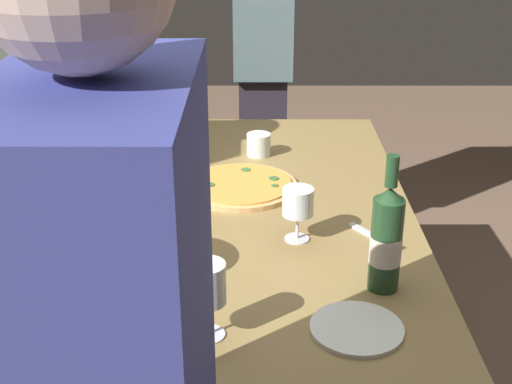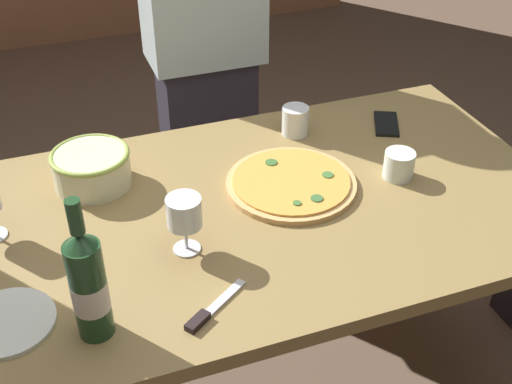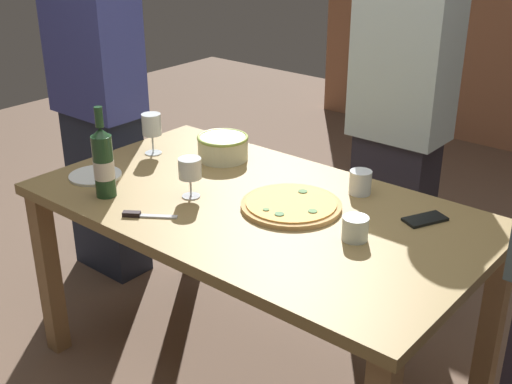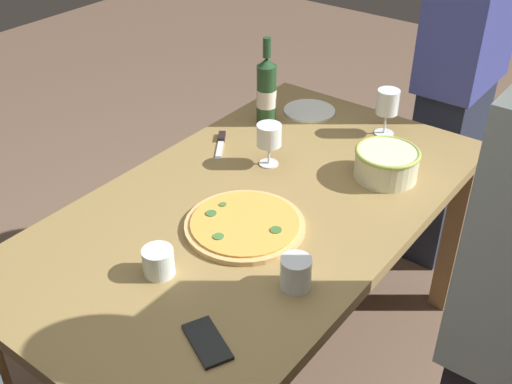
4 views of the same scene
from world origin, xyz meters
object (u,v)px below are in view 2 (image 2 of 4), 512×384
object	(u,v)px
side_plate	(7,322)
cell_phone	(386,124)
wine_glass_near_pizza	(184,215)
pizza	(291,183)
person_guest_right	(205,52)
dining_table	(256,233)
serving_bowl	(91,167)
wine_bottle	(88,285)
cup_amber	(295,121)
cup_ceramic	(399,165)
pizza_knife	(209,312)

from	to	relation	value
side_plate	cell_phone	distance (m)	1.23
wine_glass_near_pizza	pizza	bearing A→B (deg)	25.25
person_guest_right	dining_table	bearing A→B (deg)	-0.00
serving_bowl	wine_bottle	world-z (taller)	wine_bottle
pizza	person_guest_right	world-z (taller)	person_guest_right
person_guest_right	cell_phone	bearing A→B (deg)	43.52
cell_phone	serving_bowl	bearing A→B (deg)	-153.64
wine_glass_near_pizza	cup_amber	world-z (taller)	wine_glass_near_pizza
dining_table	cell_phone	world-z (taller)	cell_phone
side_plate	pizza	bearing A→B (deg)	19.36
cup_ceramic	pizza_knife	bearing A→B (deg)	-153.28
serving_bowl	pizza_knife	xyz separation A→B (m)	(0.15, -0.57, -0.05)
dining_table	pizza_knife	xyz separation A→B (m)	(-0.22, -0.33, 0.10)
pizza	cup_amber	bearing A→B (deg)	65.24
dining_table	serving_bowl	bearing A→B (deg)	147.29
wine_glass_near_pizza	person_guest_right	distance (m)	0.98
wine_bottle	dining_table	bearing A→B (deg)	33.04
person_guest_right	wine_glass_near_pizza	bearing A→B (deg)	-11.62
pizza	cup_amber	world-z (taller)	cup_amber
dining_table	pizza	size ratio (longest dim) A/B	4.58
wine_glass_near_pizza	cup_ceramic	bearing A→B (deg)	9.12
cell_phone	pizza_knife	distance (m)	0.94
cup_ceramic	wine_glass_near_pizza	bearing A→B (deg)	-170.88
pizza	dining_table	bearing A→B (deg)	-157.66
serving_bowl	cell_phone	xyz separation A→B (m)	(0.89, 0.01, -0.05)
cup_amber	pizza_knife	size ratio (longest dim) A/B	0.52
cell_phone	pizza	bearing A→B (deg)	-127.40
serving_bowl	cup_ceramic	xyz separation A→B (m)	(0.78, -0.25, -0.02)
pizza_knife	person_guest_right	bearing A→B (deg)	73.84
person_guest_right	pizza_knife	bearing A→B (deg)	-8.72
cup_ceramic	side_plate	xyz separation A→B (m)	(-1.03, -0.20, -0.03)
wine_bottle	pizza_knife	world-z (taller)	wine_bottle
pizza_knife	side_plate	bearing A→B (deg)	164.01
pizza	serving_bowl	bearing A→B (deg)	158.63
side_plate	pizza_knife	world-z (taller)	pizza_knife
pizza	wine_glass_near_pizza	distance (m)	0.38
dining_table	cup_amber	bearing A→B (deg)	52.23
wine_glass_near_pizza	cup_amber	distance (m)	0.61
pizza	wine_glass_near_pizza	bearing A→B (deg)	-154.75
serving_bowl	cup_ceramic	bearing A→B (deg)	-17.62
pizza_knife	wine_glass_near_pizza	bearing A→B (deg)	86.89
cup_ceramic	pizza_knife	size ratio (longest dim) A/B	0.50
pizza_knife	serving_bowl	bearing A→B (deg)	104.89
dining_table	cup_ceramic	distance (m)	0.43
wine_bottle	cup_amber	xyz separation A→B (m)	(0.69, 0.60, -0.09)
serving_bowl	pizza_knife	size ratio (longest dim) A/B	1.27
cell_phone	wine_glass_near_pizza	bearing A→B (deg)	-128.15
dining_table	pizza	bearing A→B (deg)	22.34
cup_ceramic	cell_phone	bearing A→B (deg)	67.02
dining_table	wine_bottle	bearing A→B (deg)	-146.96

